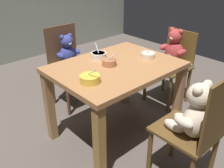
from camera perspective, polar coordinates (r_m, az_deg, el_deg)
The scene contains 9 objects.
ground_plane at distance 2.53m, azimuth 0.78°, elevation -11.45°, with size 5.20×5.20×0.04m.
dining_table at distance 2.20m, azimuth 0.88°, elevation 1.50°, with size 1.08×0.81×0.73m.
teddy_chair_near_front at distance 1.79m, azimuth 18.51°, elevation -7.72°, with size 0.37×0.42×0.93m.
teddy_chair_near_right at distance 2.90m, azimuth 13.67°, elevation 6.28°, with size 0.43×0.43×0.88m.
teddy_chair_far_center at distance 2.81m, azimuth -9.88°, elevation 5.54°, with size 0.42×0.39×0.90m.
porridge_bowl_terracotta_center at distance 2.13m, azimuth -0.63°, elevation 5.05°, with size 0.12×0.12×0.12m.
porridge_bowl_yellow_near_left at distance 1.83m, azimuth -5.10°, elevation 1.23°, with size 0.15×0.16×0.13m.
porridge_bowl_white_far_center at distance 2.29m, azimuth -3.10°, elevation 6.63°, with size 0.14×0.15×0.12m.
porridge_bowl_cream_near_right at distance 2.33m, azimuth 8.27°, elevation 6.65°, with size 0.13×0.13×0.11m.
Camera 1 is at (-1.36, -1.44, 1.56)m, focal length 39.65 mm.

